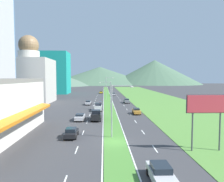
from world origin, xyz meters
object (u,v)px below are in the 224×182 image
Objects in this scene: car_4 at (127,101)px; motorcycle_rider at (100,104)px; street_lamp_far at (107,87)px; car_1 at (101,92)px; billboard_roadside at (207,107)px; car_7 at (113,94)px; street_lamp_mid at (109,93)px; car_3 at (71,133)px; pickup_truck_1 at (96,115)px; pickup_truck_0 at (98,107)px; car_2 at (80,117)px; car_5 at (136,111)px; car_0 at (161,174)px; street_lamp_near at (115,107)px; car_6 at (88,103)px.

motorcycle_rider reaches higher than car_4.
street_lamp_far reaches higher than car_1.
motorcycle_rider is (-14.11, 41.33, -4.84)m from billboard_roadside.
street_lamp_mid is at bearing -3.98° from car_7.
street_lamp_far is 2.21× the size of car_3.
pickup_truck_1 is at bearing 178.63° from motorcycle_rider.
pickup_truck_0 is at bearing -0.37° from pickup_truck_1.
motorcycle_rider reaches higher than car_2.
car_4 is 1.08× the size of car_5.
car_0 is 1.06× the size of car_2.
car_2 is at bearing -115.70° from street_lamp_mid.
car_4 is at bearing -55.48° from street_lamp_far.
car_3 is 2.14× the size of motorcycle_rider.
pickup_truck_1 is at bearing 179.63° from pickup_truck_0.
car_7 is (-3.41, 55.53, -0.02)m from car_5.
motorcycle_rider is at bearing -8.36° from car_7.
pickup_truck_1 reaches higher than car_7.
street_lamp_near is 13.02m from billboard_roadside.
car_3 is 0.79× the size of pickup_truck_1.
street_lamp_mid is 10.21m from car_5.
street_lamp_mid is at bearing 90.35° from street_lamp_near.
street_lamp_near is 4.11× the size of motorcycle_rider.
street_lamp_mid is 27.26m from street_lamp_far.
car_0 is at bearing -76.58° from street_lamp_near.
car_6 is at bearing -144.15° from car_5.
pickup_truck_0 is (-2.85, -27.37, -4.48)m from street_lamp_far.
street_lamp_far is 34.74m from car_5.
billboard_roadside is at bearing -137.61° from car_2.
street_lamp_near is at bearing -152.75° from car_2.
car_0 is 1.07× the size of car_1.
car_2 is at bearing 165.40° from pickup_truck_0.
motorcycle_rider is (0.42, 7.67, -0.24)m from pickup_truck_0.
car_3 is 0.79× the size of pickup_truck_0.
street_lamp_near is at bearing -177.88° from car_1.
pickup_truck_0 is (3.47, 26.82, 0.22)m from car_3.
car_6 is (-0.29, 39.45, -0.01)m from car_3.
car_4 is at bearing 176.81° from car_0.
pickup_truck_1 is at bearing -94.13° from street_lamp_far.
car_2 is 0.84× the size of pickup_truck_1.
car_7 is (-0.15, 90.65, -0.07)m from car_0.
car_2 is at bearing 98.39° from pickup_truck_1.
car_7 is 2.33× the size of motorcycle_rider.
street_lamp_far reaches higher than billboard_roadside.
street_lamp_far is 16.82m from car_6.
car_7 is at bearing -173.93° from car_4.
street_lamp_far is at bearing -176.82° from car_0.
car_6 is 6.49m from motorcycle_rider.
car_0 is at bearing -135.29° from billboard_roadside.
car_3 is (-10.15, 14.61, -0.06)m from car_0.
car_0 reaches higher than car_7.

